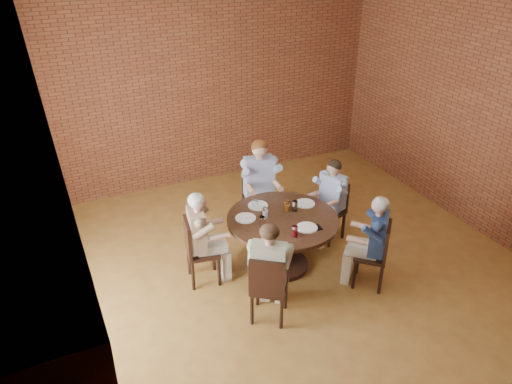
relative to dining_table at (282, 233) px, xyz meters
name	(u,v)px	position (x,y,z in m)	size (l,w,h in m)	color
floor	(290,297)	(-0.20, -0.60, -0.53)	(7.00, 7.00, 0.00)	olive
ceiling	(302,2)	(-0.20, -0.60, 2.87)	(7.00, 7.00, 0.00)	silver
wall_back	(190,86)	(-0.20, 2.90, 1.17)	(7.00, 7.00, 0.00)	brown
ceiling_beam	(7,41)	(-2.65, -0.60, 2.74)	(0.22, 6.90, 0.26)	black
dining_table	(282,233)	(0.00, 0.00, 0.00)	(1.41, 1.41, 0.75)	black
chair_a	(332,207)	(0.98, 0.34, -0.05)	(0.47, 0.47, 0.87)	black
diner_a	(330,201)	(0.92, 0.32, 0.08)	(0.46, 0.57, 1.22)	#425EAC
chair_b	(258,193)	(0.18, 1.09, -0.01)	(0.51, 0.51, 0.96)	black
diner_b	(260,186)	(0.16, 1.01, 0.16)	(0.55, 0.68, 1.37)	#8D97B3
chair_c	(197,249)	(-1.10, 0.18, -0.04)	(0.44, 0.44, 0.89)	black
diner_c	(202,239)	(-1.02, 0.17, 0.09)	(0.48, 0.59, 1.25)	brown
chair_d	(268,286)	(-0.62, -0.85, -0.04)	(0.55, 0.55, 0.90)	black
diner_d	(270,272)	(-0.57, -0.78, 0.10)	(0.49, 0.60, 1.27)	#BFAB96
chair_e	(377,252)	(0.88, -0.82, -0.04)	(0.54, 0.54, 0.88)	black
diner_e	(372,242)	(0.82, -0.77, 0.09)	(0.47, 0.58, 1.24)	navy
plate_a	(305,203)	(0.43, 0.19, 0.23)	(0.26, 0.26, 0.01)	white
plate_b	(258,205)	(-0.16, 0.40, 0.23)	(0.26, 0.26, 0.01)	white
plate_c	(246,218)	(-0.43, 0.18, 0.23)	(0.26, 0.26, 0.01)	white
plate_d	(307,228)	(0.15, -0.34, 0.23)	(0.26, 0.26, 0.01)	white
glass_a	(295,206)	(0.22, 0.09, 0.29)	(0.07, 0.07, 0.14)	white
glass_b	(287,206)	(0.13, 0.13, 0.29)	(0.07, 0.07, 0.14)	white
glass_c	(255,204)	(-0.22, 0.35, 0.29)	(0.07, 0.07, 0.14)	white
glass_d	(265,213)	(-0.20, 0.10, 0.29)	(0.07, 0.07, 0.14)	white
glass_e	(262,222)	(-0.32, -0.08, 0.29)	(0.07, 0.07, 0.14)	white
glass_f	(295,231)	(-0.07, -0.43, 0.29)	(0.07, 0.07, 0.14)	white
smartphone	(318,227)	(0.28, -0.39, 0.23)	(0.07, 0.13, 0.01)	black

